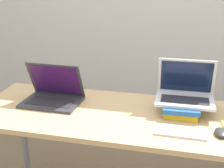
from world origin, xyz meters
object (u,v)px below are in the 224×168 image
at_px(mouse, 221,132).
at_px(book_stack, 181,107).
at_px(wireless_keyboard, 181,132).
at_px(laptop_on_books, 185,92).
at_px(laptop_left, 53,94).

bearing_deg(mouse, book_stack, 131.58).
height_order(book_stack, mouse, book_stack).
bearing_deg(wireless_keyboard, book_stack, 91.57).
bearing_deg(laptop_on_books, mouse, -54.71).
bearing_deg(book_stack, wireless_keyboard, -88.43).
relative_size(wireless_keyboard, mouse, 2.52).
xyz_separation_m(wireless_keyboard, mouse, (0.20, 0.03, 0.01)).
bearing_deg(wireless_keyboard, mouse, 7.43).
relative_size(book_stack, wireless_keyboard, 1.05).
height_order(laptop_left, wireless_keyboard, laptop_left).
height_order(wireless_keyboard, mouse, mouse).
relative_size(laptop_left, book_stack, 1.29).
xyz_separation_m(book_stack, laptop_on_books, (0.02, 0.04, 0.08)).
xyz_separation_m(laptop_left, laptop_on_books, (0.81, 0.07, 0.06)).
xyz_separation_m(laptop_left, book_stack, (0.80, 0.04, -0.02)).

